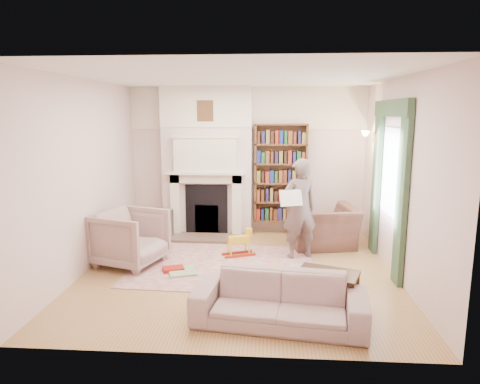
# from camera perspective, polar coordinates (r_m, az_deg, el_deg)

# --- Properties ---
(floor) EXTENTS (4.50, 4.50, 0.00)m
(floor) POSITION_cam_1_polar(r_m,az_deg,el_deg) (6.45, -0.15, -10.51)
(floor) COLOR olive
(floor) RESTS_ON ground
(ceiling) EXTENTS (4.50, 4.50, 0.00)m
(ceiling) POSITION_cam_1_polar(r_m,az_deg,el_deg) (6.04, -0.17, 15.13)
(ceiling) COLOR white
(ceiling) RESTS_ON wall_back
(wall_back) EXTENTS (4.50, 0.00, 4.50)m
(wall_back) POSITION_cam_1_polar(r_m,az_deg,el_deg) (8.32, 0.94, 4.19)
(wall_back) COLOR beige
(wall_back) RESTS_ON floor
(wall_front) EXTENTS (4.50, 0.00, 4.50)m
(wall_front) POSITION_cam_1_polar(r_m,az_deg,el_deg) (3.89, -2.52, -3.06)
(wall_front) COLOR beige
(wall_front) RESTS_ON floor
(wall_left) EXTENTS (0.00, 4.50, 4.50)m
(wall_left) POSITION_cam_1_polar(r_m,az_deg,el_deg) (6.64, -19.93, 1.97)
(wall_left) COLOR beige
(wall_left) RESTS_ON floor
(wall_right) EXTENTS (0.00, 4.50, 4.50)m
(wall_right) POSITION_cam_1_polar(r_m,az_deg,el_deg) (6.34, 20.57, 1.56)
(wall_right) COLOR beige
(wall_right) RESTS_ON floor
(fireplace) EXTENTS (1.70, 0.58, 2.80)m
(fireplace) POSITION_cam_1_polar(r_m,az_deg,el_deg) (8.19, -4.39, 3.98)
(fireplace) COLOR beige
(fireplace) RESTS_ON floor
(bookcase) EXTENTS (1.00, 0.24, 1.85)m
(bookcase) POSITION_cam_1_polar(r_m,az_deg,el_deg) (8.21, 5.43, 2.48)
(bookcase) COLOR brown
(bookcase) RESTS_ON floor
(window) EXTENTS (0.02, 0.90, 1.30)m
(window) POSITION_cam_1_polar(r_m,az_deg,el_deg) (6.71, 19.52, 2.51)
(window) COLOR silver
(window) RESTS_ON wall_right
(curtain_left) EXTENTS (0.07, 0.32, 2.40)m
(curtain_left) POSITION_cam_1_polar(r_m,az_deg,el_deg) (6.08, 20.80, -0.73)
(curtain_left) COLOR #2E482F
(curtain_left) RESTS_ON floor
(curtain_right) EXTENTS (0.07, 0.32, 2.40)m
(curtain_right) POSITION_cam_1_polar(r_m,az_deg,el_deg) (7.41, 17.71, 1.36)
(curtain_right) COLOR #2E482F
(curtain_right) RESTS_ON floor
(pelmet) EXTENTS (0.09, 1.70, 0.24)m
(pelmet) POSITION_cam_1_polar(r_m,az_deg,el_deg) (6.64, 19.63, 10.49)
(pelmet) COLOR #2E482F
(pelmet) RESTS_ON wall_right
(wall_sconce) EXTENTS (0.20, 0.24, 0.24)m
(wall_sconce) POSITION_cam_1_polar(r_m,az_deg,el_deg) (7.69, 16.06, 7.02)
(wall_sconce) COLOR gold
(wall_sconce) RESTS_ON wall_right
(rug) EXTENTS (2.80, 2.21, 0.01)m
(rug) POSITION_cam_1_polar(r_m,az_deg,el_deg) (6.66, -2.26, -9.76)
(rug) COLOR beige
(rug) RESTS_ON floor
(armchair_reading) EXTENTS (1.27, 1.15, 0.72)m
(armchair_reading) POSITION_cam_1_polar(r_m,az_deg,el_deg) (7.60, 10.94, -4.57)
(armchair_reading) COLOR #51302B
(armchair_reading) RESTS_ON floor
(armchair_left) EXTENTS (1.17, 1.15, 0.85)m
(armchair_left) POSITION_cam_1_polar(r_m,az_deg,el_deg) (6.80, -14.41, -5.95)
(armchair_left) COLOR #B6A896
(armchair_left) RESTS_ON floor
(sofa) EXTENTS (1.98, 0.99, 0.55)m
(sofa) POSITION_cam_1_polar(r_m,az_deg,el_deg) (4.89, 5.26, -14.15)
(sofa) COLOR #BAAB99
(sofa) RESTS_ON floor
(man_reading) EXTENTS (0.69, 0.57, 1.62)m
(man_reading) POSITION_cam_1_polar(r_m,az_deg,el_deg) (6.87, 7.94, -2.24)
(man_reading) COLOR #62514E
(man_reading) RESTS_ON floor
(newspaper) EXTENTS (0.37, 0.23, 0.24)m
(newspaper) POSITION_cam_1_polar(r_m,az_deg,el_deg) (6.62, 6.81, -0.79)
(newspaper) COLOR white
(newspaper) RESTS_ON man_reading
(coffee_table) EXTENTS (0.81, 0.67, 0.45)m
(coffee_table) POSITION_cam_1_polar(r_m,az_deg,el_deg) (5.35, 11.54, -12.67)
(coffee_table) COLOR #382413
(coffee_table) RESTS_ON floor
(paraffin_heater) EXTENTS (0.32, 0.32, 0.55)m
(paraffin_heater) POSITION_cam_1_polar(r_m,az_deg,el_deg) (8.13, -9.67, -4.16)
(paraffin_heater) COLOR #A4A6AC
(paraffin_heater) RESTS_ON floor
(rocking_horse) EXTENTS (0.56, 0.39, 0.46)m
(rocking_horse) POSITION_cam_1_polar(r_m,az_deg,el_deg) (7.01, -0.19, -6.78)
(rocking_horse) COLOR gold
(rocking_horse) RESTS_ON rug
(board_game) EXTENTS (0.48, 0.48, 0.03)m
(board_game) POSITION_cam_1_polar(r_m,az_deg,el_deg) (6.41, -7.73, -10.48)
(board_game) COLOR #F2E555
(board_game) RESTS_ON rug
(game_box_lid) EXTENTS (0.36, 0.30, 0.05)m
(game_box_lid) POSITION_cam_1_polar(r_m,az_deg,el_deg) (6.51, -8.88, -10.10)
(game_box_lid) COLOR #9D1712
(game_box_lid) RESTS_ON rug
(comic_annuals) EXTENTS (0.82, 0.88, 0.02)m
(comic_annuals) POSITION_cam_1_polar(r_m,az_deg,el_deg) (6.22, 1.77, -11.14)
(comic_annuals) COLOR red
(comic_annuals) RESTS_ON rug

